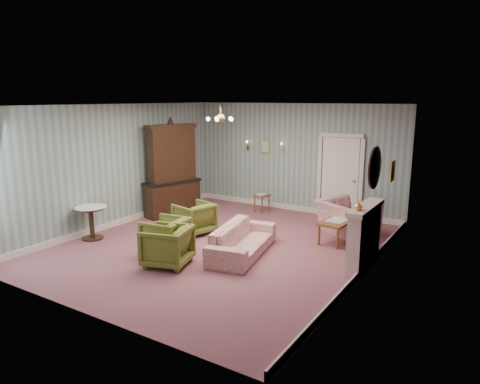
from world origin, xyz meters
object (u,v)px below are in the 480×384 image
Objects in this scene: sofa_chintz at (243,235)px; pedestal_table at (92,223)px; olive_chair_c at (194,217)px; dresser at (172,168)px; fireplace at (364,236)px; coffee_table at (337,231)px; olive_chair_a at (167,244)px; side_table_black at (363,238)px; olive_chair_b at (165,234)px; wingback_chair at (348,212)px.

pedestal_table is at bearing 94.16° from sofa_chintz.
sofa_chintz is 3.43m from pedestal_table.
olive_chair_c is 1.97m from dresser.
fireplace is 1.46× the size of coffee_table.
dresser reaches higher than coffee_table.
olive_chair_a is 0.58× the size of fireplace.
olive_chair_a is 1.51m from sofa_chintz.
fireplace is (3.88, 0.02, 0.19)m from olive_chair_c.
side_table_black is (3.67, 0.72, -0.07)m from olive_chair_c.
coffee_table is 1.50× the size of side_table_black.
sofa_chintz is (1.66, -0.59, 0.01)m from olive_chair_c.
fireplace reaches higher than pedestal_table.
pedestal_table reaches higher than coffee_table.
olive_chair_b is 1.39m from olive_chair_c.
olive_chair_a is at bearing -34.69° from dresser.
pedestal_table reaches higher than side_table_black.
olive_chair_a is 0.86× the size of coffee_table.
olive_chair_a reaches higher than side_table_black.
coffee_table is (2.98, 1.12, -0.15)m from olive_chair_c.
side_table_black is at bearing 115.31° from olive_chair_a.
olive_chair_c is (-0.33, 1.35, -0.00)m from olive_chair_b.
fireplace is 0.78m from side_table_black.
fireplace is (5.35, -0.95, -0.68)m from dresser.
olive_chair_a is at bearing -126.72° from coffee_table.
coffee_table is (1.32, 1.71, -0.16)m from sofa_chintz.
pedestal_table is (-5.30, -2.26, 0.05)m from side_table_black.
fireplace is 1.89× the size of pedestal_table.
olive_chair_c is 0.31× the size of dresser.
pedestal_table is at bearing -77.23° from dresser.
sofa_chintz is 1.73× the size of wingback_chair.
olive_chair_a is 1.99m from olive_chair_c.
pedestal_table is (-1.63, -1.53, -0.02)m from olive_chair_c.
fireplace reaches higher than wingback_chair.
olive_chair_b is at bearing 107.80° from sofa_chintz.
pedestal_table is at bearing 61.47° from wingback_chair.
olive_chair_c is at bearing 43.18° from pedestal_table.
olive_chair_b is at bearing -35.82° from dresser.
fireplace is at bearing 6.27° from dresser.
sofa_chintz is 2.72m from wingback_chair.
fireplace is at bearing -73.33° from side_table_black.
side_table_black is at bearing 115.99° from olive_chair_c.
pedestal_table is at bearing -113.02° from olive_chair_a.
pedestal_table is at bearing -164.22° from fireplace.
fireplace reaches higher than olive_chair_c.
sofa_chintz is (1.33, 0.76, 0.00)m from olive_chair_b.
dresser is 5.48m from fireplace.
sofa_chintz reaches higher than side_table_black.
olive_chair_c is 0.38× the size of sofa_chintz.
olive_chair_c is 0.66× the size of wingback_chair.
sofa_chintz is at bearing -10.15° from dresser.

